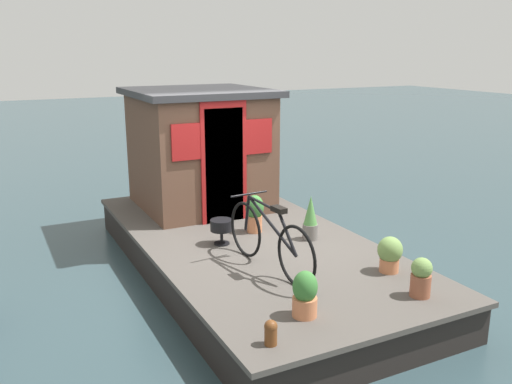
# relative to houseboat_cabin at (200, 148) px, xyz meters

# --- Properties ---
(ground_plane) EXTENTS (60.00, 60.00, 0.00)m
(ground_plane) POSITION_rel_houseboat_cabin_xyz_m (-1.82, 0.00, -1.47)
(ground_plane) COLOR #2D4247
(houseboat_deck) EXTENTS (5.86, 2.84, 0.50)m
(houseboat_deck) POSITION_rel_houseboat_cabin_xyz_m (-1.82, 0.00, -1.21)
(houseboat_deck) COLOR #4C4742
(houseboat_deck) RESTS_ON ground_plane
(houseboat_cabin) EXTENTS (2.13, 2.10, 1.91)m
(houseboat_cabin) POSITION_rel_houseboat_cabin_xyz_m (0.00, 0.00, 0.00)
(houseboat_cabin) COLOR brown
(houseboat_cabin) RESTS_ON houseboat_deck
(bicycle) EXTENTS (1.76, 0.50, 0.83)m
(bicycle) POSITION_rel_houseboat_cabin_xyz_m (-2.93, 0.29, -0.58)
(bicycle) COLOR black
(bicycle) RESTS_ON houseboat_deck
(potted_plant_sage) EXTENTS (0.29, 0.29, 0.43)m
(potted_plant_sage) POSITION_rel_houseboat_cabin_xyz_m (-3.60, -0.94, -0.74)
(potted_plant_sage) COLOR #C6754C
(potted_plant_sage) RESTS_ON houseboat_deck
(potted_plant_thyme) EXTENTS (0.21, 0.21, 0.61)m
(potted_plant_thyme) POSITION_rel_houseboat_cabin_xyz_m (-2.23, -0.72, -0.67)
(potted_plant_thyme) COLOR slate
(potted_plant_thyme) RESTS_ON houseboat_deck
(potted_plant_lavender) EXTENTS (0.22, 0.22, 0.43)m
(potted_plant_lavender) POSITION_rel_houseboat_cabin_xyz_m (-4.26, -0.79, -0.75)
(potted_plant_lavender) COLOR #935138
(potted_plant_lavender) RESTS_ON houseboat_deck
(potted_plant_geranium) EXTENTS (0.26, 0.26, 0.54)m
(potted_plant_geranium) POSITION_rel_houseboat_cabin_xyz_m (-1.62, -0.18, -0.68)
(potted_plant_geranium) COLOR #C6754C
(potted_plant_geranium) RESTS_ON houseboat_deck
(potted_plant_ivy) EXTENTS (0.24, 0.24, 0.47)m
(potted_plant_ivy) POSITION_rel_houseboat_cabin_xyz_m (-4.09, 0.52, -0.74)
(potted_plant_ivy) COLOR #C6754C
(potted_plant_ivy) RESTS_ON houseboat_deck
(charcoal_grill) EXTENTS (0.30, 0.30, 0.34)m
(charcoal_grill) POSITION_rel_houseboat_cabin_xyz_m (-1.87, 0.44, -0.72)
(charcoal_grill) COLOR black
(charcoal_grill) RESTS_ON houseboat_deck
(mooring_bollard) EXTENTS (0.12, 0.12, 0.24)m
(mooring_bollard) POSITION_rel_houseboat_cabin_xyz_m (-4.42, 1.07, -0.84)
(mooring_bollard) COLOR brown
(mooring_bollard) RESTS_ON houseboat_deck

